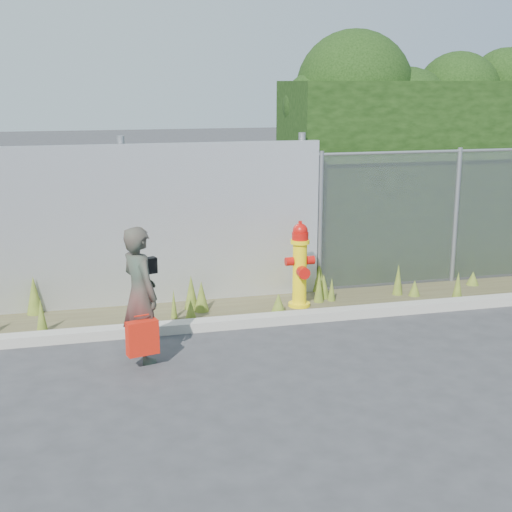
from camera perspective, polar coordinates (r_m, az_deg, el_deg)
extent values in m
plane|color=#323235|center=(7.48, 4.93, -9.83)|extent=(80.00, 80.00, 0.00)
cube|color=#9D998D|center=(9.06, 1.22, -5.08)|extent=(16.00, 0.22, 0.12)
cube|color=#464028|center=(9.63, 0.27, -4.27)|extent=(16.00, 1.20, 0.01)
cone|color=#4E651E|center=(9.25, -6.59, -3.90)|extent=(0.09, 0.09, 0.39)
cone|color=#4E651E|center=(9.96, 6.07, -2.75)|extent=(0.11, 0.11, 0.33)
cone|color=#4E651E|center=(10.08, 5.43, -2.49)|extent=(0.19, 0.19, 0.35)
cone|color=#4E651E|center=(9.11, -5.24, -4.45)|extent=(0.17, 0.17, 0.30)
cone|color=#4E651E|center=(10.40, 12.56, -2.59)|extent=(0.17, 0.17, 0.24)
cone|color=#4E651E|center=(9.77, -17.32, -3.08)|extent=(0.22, 0.22, 0.52)
cone|color=#4E651E|center=(9.32, 1.80, -3.95)|extent=(0.22, 0.22, 0.30)
cone|color=#4E651E|center=(9.03, -16.79, -4.68)|extent=(0.14, 0.14, 0.44)
cone|color=#4E651E|center=(9.59, -5.21, -2.97)|extent=(0.20, 0.20, 0.47)
cone|color=#4E651E|center=(9.88, 5.06, -2.52)|extent=(0.14, 0.14, 0.45)
cone|color=#4E651E|center=(10.39, 5.07, -1.64)|extent=(0.21, 0.21, 0.47)
cone|color=#4E651E|center=(9.48, -4.39, -3.30)|extent=(0.20, 0.20, 0.42)
cone|color=#4E651E|center=(10.38, 11.29, -1.92)|extent=(0.15, 0.15, 0.46)
cone|color=#4E651E|center=(10.30, 15.83, -2.42)|extent=(0.16, 0.16, 0.42)
cone|color=#4E651E|center=(11.17, 16.95, -1.78)|extent=(0.19, 0.19, 0.21)
cube|color=silver|center=(9.70, -19.60, 1.74)|extent=(8.50, 0.08, 2.20)
cylinder|color=gray|center=(9.78, -10.49, 2.71)|extent=(0.10, 0.10, 2.30)
cylinder|color=gray|center=(10.24, 3.62, 3.40)|extent=(0.10, 0.10, 2.30)
cylinder|color=gray|center=(10.23, 5.15, 2.65)|extent=(0.07, 0.07, 2.05)
cylinder|color=gray|center=(11.12, 15.68, 3.09)|extent=(0.07, 0.07, 2.05)
cube|color=black|center=(12.59, 18.95, 6.25)|extent=(7.30, 1.60, 3.00)
sphere|color=black|center=(11.36, 4.98, 11.86)|extent=(1.11, 1.11, 1.11)
sphere|color=black|center=(11.57, 7.86, 13.09)|extent=(1.83, 1.83, 1.83)
sphere|color=black|center=(11.83, 11.72, 10.52)|extent=(1.71, 1.71, 1.71)
sphere|color=black|center=(12.26, 15.83, 12.31)|extent=(1.37, 1.37, 1.37)
sphere|color=black|center=(12.76, 19.32, 12.87)|extent=(1.17, 1.17, 1.17)
cylinder|color=yellow|center=(9.73, 3.47, -3.93)|extent=(0.30, 0.30, 0.06)
cylinder|color=yellow|center=(9.62, 3.51, -1.57)|extent=(0.19, 0.19, 0.90)
cylinder|color=yellow|center=(9.50, 3.55, 1.16)|extent=(0.25, 0.25, 0.05)
cylinder|color=#B20F0A|center=(9.49, 3.55, 1.60)|extent=(0.22, 0.22, 0.11)
sphere|color=#B20F0A|center=(9.47, 3.56, 2.03)|extent=(0.20, 0.20, 0.20)
cylinder|color=#B20F0A|center=(9.45, 3.57, 2.66)|extent=(0.05, 0.05, 0.05)
cylinder|color=#B20F0A|center=(9.52, 2.68, -0.44)|extent=(0.11, 0.12, 0.12)
cylinder|color=#B20F0A|center=(9.61, 4.36, -0.33)|extent=(0.11, 0.12, 0.12)
cylinder|color=#B20F0A|center=(9.46, 3.78, -1.34)|extent=(0.16, 0.13, 0.16)
imported|color=#0D5641|center=(7.81, -9.26, -3.06)|extent=(0.55, 0.65, 1.50)
cube|color=red|center=(7.68, -9.08, -6.48)|extent=(0.34, 0.12, 0.37)
cylinder|color=red|center=(7.60, -9.15, -4.72)|extent=(0.16, 0.01, 0.01)
cube|color=black|center=(7.90, -8.79, -0.79)|extent=(0.23, 0.10, 0.18)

